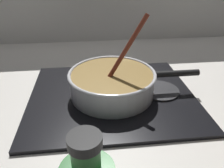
# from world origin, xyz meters

# --- Properties ---
(ground) EXTENTS (2.40, 1.60, 0.04)m
(ground) POSITION_xyz_m (0.00, 0.00, -0.02)
(ground) COLOR beige
(hob_plate) EXTENTS (0.56, 0.48, 0.01)m
(hob_plate) POSITION_xyz_m (-0.04, 0.16, 0.01)
(hob_plate) COLOR black
(hob_plate) RESTS_ON ground
(burner_ring) EXTENTS (0.20, 0.20, 0.01)m
(burner_ring) POSITION_xyz_m (-0.04, 0.16, 0.02)
(burner_ring) COLOR #592D0C
(burner_ring) RESTS_ON hob_plate
(spare_burner) EXTENTS (0.14, 0.14, 0.01)m
(spare_burner) POSITION_xyz_m (0.13, 0.16, 0.01)
(spare_burner) COLOR #262628
(spare_burner) RESTS_ON hob_plate
(cooking_pan) EXTENTS (0.45, 0.29, 0.28)m
(cooking_pan) POSITION_xyz_m (-0.04, 0.16, 0.06)
(cooking_pan) COLOR silver
(cooking_pan) RESTS_ON hob_plate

